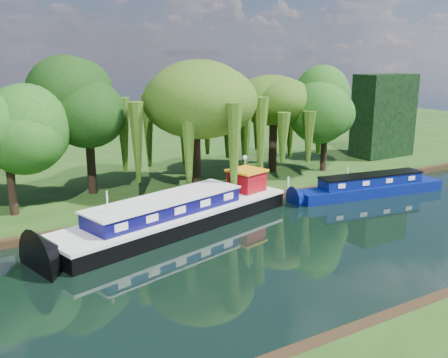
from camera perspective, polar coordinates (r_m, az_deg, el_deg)
ground at (r=29.84m, az=12.67°, el=-6.55°), size 120.00×120.00×0.00m
far_bank at (r=58.37m, az=-10.76°, el=3.90°), size 120.00×52.00×0.45m
dutch_barge at (r=30.67m, az=-5.13°, el=-3.99°), size 16.65×7.67×3.43m
narrowboat at (r=39.09m, az=16.41°, el=-0.88°), size 12.15×3.84×1.75m
red_dinghy at (r=30.16m, az=-12.85°, el=-6.34°), size 4.02×3.28×0.73m
willow_left at (r=36.93m, az=-3.30°, el=8.86°), size 7.50×7.50×8.99m
willow_right at (r=42.72m, az=5.71°, el=7.92°), size 6.00×6.00×7.31m
tree_far_left at (r=33.31m, az=-23.68°, el=5.10°), size 4.86×4.86×7.82m
tree_far_mid at (r=36.68m, az=-15.34°, el=7.80°), size 5.48×5.48×8.97m
tree_far_right at (r=43.63m, az=11.56°, el=7.82°), size 4.72×4.72×7.72m
conifer_hedge at (r=51.75m, az=17.77°, el=6.92°), size 6.00×3.00×8.00m
lamppost at (r=37.39m, az=2.40°, el=1.86°), size 0.36×0.36×2.56m
mooring_posts at (r=35.50m, az=2.88°, el=-1.25°), size 19.16×0.16×1.00m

